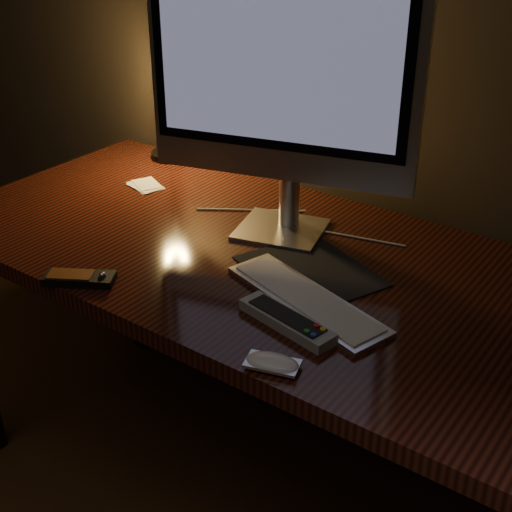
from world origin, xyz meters
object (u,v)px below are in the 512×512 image
Objects in this scene: tv_remote at (287,321)px; desk_lamp at (165,68)px; monitor at (282,73)px; mouse at (272,364)px; media_remote at (79,278)px; desk at (279,288)px; keyboard at (306,299)px.

tv_remote is 0.53× the size of desk_lamp.
desk_lamp is at bearing 144.44° from monitor.
media_remote reaches higher than mouse.
monitor is at bearing 33.85° from media_remote.
tv_remote is at bearing -53.62° from desk.
desk_lamp is (-0.31, 0.63, 0.27)m from media_remote.
monitor is 0.65m from mouse.
keyboard is 0.23m from mouse.
mouse is at bearing -55.67° from keyboard.
desk is at bearing 152.34° from keyboard.
media_remote is 0.75m from desk_lamp.
desk is 7.33× the size of tv_remote.
desk_lamp is (-0.52, 0.19, -0.10)m from monitor.
desk is at bearing 28.86° from media_remote.
media_remote is (-0.43, -0.21, 0.00)m from keyboard.
tv_remote is at bearing -15.84° from media_remote.
media_remote reaches higher than keyboard.
keyboard is 0.89m from desk_lamp.
desk_lamp is (-0.75, 0.51, 0.27)m from tv_remote.
mouse is at bearing -72.44° from monitor.
tv_remote is (0.24, -0.32, -0.37)m from monitor.
media_remote is 0.71× the size of tv_remote.
keyboard is 4.09× the size of mouse.
keyboard is 1.78× the size of tv_remote.
monitor reaches higher than desk_lamp.
monitor is 1.65× the size of keyboard.
mouse is at bearing -32.41° from desk_lamp.
desk_lamp reaches higher than keyboard.
keyboard is (0.19, -0.19, 0.14)m from desk.
mouse is 0.49m from media_remote.
mouse is at bearing -57.26° from desk.
media_remote is (-0.49, 0.00, 0.00)m from mouse.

